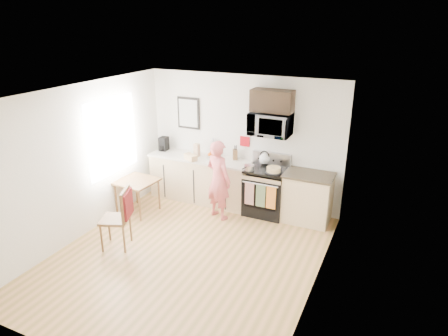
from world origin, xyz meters
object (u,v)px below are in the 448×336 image
at_px(dining_table, 137,184).
at_px(chair, 123,211).
at_px(range, 266,192).
at_px(person, 219,180).
at_px(cake, 274,170).
at_px(microwave, 271,124).

bearing_deg(dining_table, chair, -63.23).
xyz_separation_m(range, chair, (-1.70, -2.14, 0.23)).
height_order(range, person, person).
bearing_deg(range, cake, -39.13).
xyz_separation_m(range, person, (-0.76, -0.53, 0.32)).
height_order(microwave, chair, microwave).
xyz_separation_m(chair, cake, (1.88, 2.00, 0.31)).
bearing_deg(person, dining_table, 37.14).
relative_size(person, dining_table, 2.16).
distance_m(range, chair, 2.74).
bearing_deg(cake, person, -157.80).
height_order(person, chair, person).
height_order(person, cake, person).
xyz_separation_m(range, cake, (0.18, -0.14, 0.54)).
distance_m(microwave, cake, 0.84).
relative_size(person, cake, 4.84).
bearing_deg(range, dining_table, -156.48).
relative_size(dining_table, cake, 2.25).
relative_size(chair, cake, 3.30).
bearing_deg(chair, person, 38.62).
height_order(dining_table, cake, cake).
bearing_deg(dining_table, person, 17.07).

